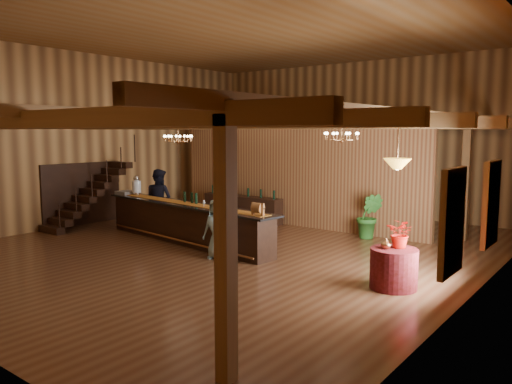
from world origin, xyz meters
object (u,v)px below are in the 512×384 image
Objects in this scene: staff_second at (159,199)px; guest at (217,229)px; beverage_dispenser at (137,186)px; raffle_drum at (258,208)px; chandelier_left at (178,138)px; round_table at (394,269)px; chandelier_right at (342,136)px; tasting_bar at (185,222)px; floor_plant at (369,216)px; pendant_lamp at (397,164)px; bartender at (225,214)px; backbar_shelf at (242,208)px.

staff_second reaches higher than guest.
beverage_dispenser is at bearing 153.10° from guest.
beverage_dispenser is at bearing 172.29° from raffle_drum.
round_table is at bearing -6.77° from chandelier_left.
chandelier_left is at bearing 167.26° from raffle_drum.
tasting_bar is at bearing -168.19° from chandelier_right.
tasting_bar is at bearing -137.02° from floor_plant.
tasting_bar is 5.13m from floor_plant.
chandelier_left is 1.00× the size of chandelier_right.
bartender is (-5.33, 1.16, -1.64)m from pendant_lamp.
staff_second is 1.45× the size of floor_plant.
pendant_lamp is 4.56m from guest.
raffle_drum is 0.24× the size of guest.
backbar_shelf is 2.92m from staff_second.
pendant_lamp is at bearing 2.87° from tasting_bar.
tasting_bar is 3.47× the size of staff_second.
round_table is (6.08, -0.40, -0.15)m from tasting_bar.
chandelier_left is 2.31m from staff_second.
pendant_lamp is (6.73, -0.80, -0.41)m from chandelier_left.
pendant_lamp is (0.00, 0.00, 2.01)m from round_table.
beverage_dispenser reaches higher than guest.
pendant_lamp is (1.86, -1.28, -0.50)m from chandelier_right.
staff_second reaches higher than beverage_dispenser.
backbar_shelf is at bearing -115.49° from staff_second.
chandelier_right is at bearing 178.00° from staff_second.
chandelier_right is at bearing 145.46° from pendant_lamp.
round_table is at bearing -0.44° from raffle_drum.
bartender is (1.58, -2.68, 0.33)m from backbar_shelf.
round_table is 5.46m from bartender.
beverage_dispenser is at bearing -10.25° from bartender.
chandelier_left is at bearing -3.52° from bartender.
beverage_dispenser is 5.25m from raffle_drum.
bartender is 1.18× the size of floor_plant.
raffle_drum is 0.26× the size of floor_plant.
chandelier_left reaches higher than staff_second.
pendant_lamp is at bearing 0.00° from round_table.
backbar_shelf is 2.13× the size of guest.
backbar_shelf is at bearing -77.42° from bartender.
floor_plant reaches higher than backbar_shelf.
bartender is (3.18, 0.43, -0.60)m from beverage_dispenser.
staff_second reaches higher than backbar_shelf.
staff_second is 1.31× the size of guest.
bartender reaches higher than backbar_shelf.
beverage_dispenser is at bearing -116.82° from backbar_shelf.
chandelier_right is (6.65, 0.55, 1.54)m from beverage_dispenser.
chandelier_right is 3.48m from floor_plant.
guest reaches higher than round_table.
chandelier_right and pendant_lamp have the same top height.
beverage_dispenser is 4.47m from guest.
staff_second is at bearing 145.25° from guest.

